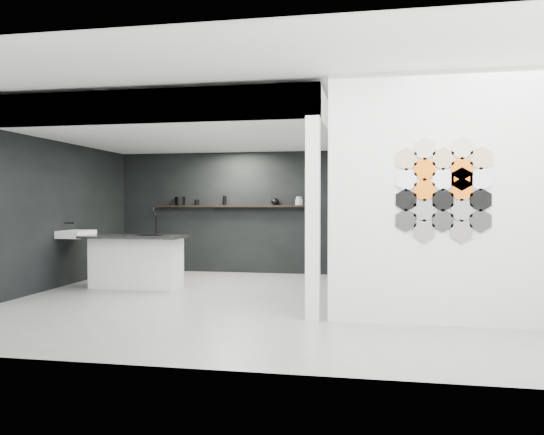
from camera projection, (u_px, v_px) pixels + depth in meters
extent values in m
cube|color=slate|center=(261.00, 302.00, 7.28)|extent=(7.00, 6.00, 0.01)
cube|color=silver|center=(439.00, 199.00, 5.85)|extent=(2.45, 0.15, 2.80)
cube|color=black|center=(227.00, 212.00, 10.40)|extent=(4.40, 0.04, 2.35)
cube|color=black|center=(70.00, 214.00, 8.86)|extent=(0.04, 4.00, 2.35)
cube|color=silver|center=(194.00, 128.00, 8.43)|extent=(4.40, 4.00, 0.40)
cube|color=silver|center=(313.00, 219.00, 6.11)|extent=(0.16, 0.16, 2.35)
cube|color=silver|center=(143.00, 106.00, 6.54)|extent=(4.40, 0.16, 0.40)
cube|color=silver|center=(76.00, 234.00, 8.63)|extent=(0.40, 0.60, 0.12)
cube|color=black|center=(230.00, 206.00, 10.28)|extent=(3.00, 0.15, 0.04)
cube|color=silver|center=(136.00, 263.00, 8.46)|extent=(1.41, 0.53, 0.81)
cube|color=black|center=(134.00, 237.00, 8.38)|extent=(1.60, 0.72, 0.04)
cube|color=black|center=(151.00, 236.00, 8.45)|extent=(0.43, 0.36, 0.01)
cylinder|color=black|center=(156.00, 223.00, 8.63)|extent=(0.02, 0.02, 0.38)
torus|color=black|center=(154.00, 211.00, 8.57)|extent=(0.02, 0.13, 0.13)
cylinder|color=black|center=(180.00, 201.00, 10.46)|extent=(0.21, 0.21, 0.16)
ellipsoid|color=black|center=(275.00, 202.00, 10.11)|extent=(0.20, 0.20, 0.13)
cylinder|color=gray|center=(299.00, 202.00, 10.03)|extent=(0.17, 0.17, 0.11)
cylinder|color=gray|center=(299.00, 201.00, 10.03)|extent=(0.14, 0.14, 0.16)
cylinder|color=black|center=(225.00, 200.00, 10.29)|extent=(0.07, 0.07, 0.18)
cylinder|color=black|center=(197.00, 202.00, 10.40)|extent=(0.10, 0.10, 0.10)
cylinder|color=#2D2D2D|center=(406.00, 220.00, 5.84)|extent=(0.26, 0.02, 0.26)
cylinder|color=black|center=(406.00, 200.00, 5.84)|extent=(0.26, 0.02, 0.26)
cylinder|color=white|center=(406.00, 180.00, 5.83)|extent=(0.26, 0.02, 0.26)
cylinder|color=tan|center=(406.00, 159.00, 5.82)|extent=(0.26, 0.02, 0.26)
cylinder|color=#66635E|center=(424.00, 231.00, 5.81)|extent=(0.26, 0.02, 0.26)
cylinder|color=silver|center=(424.00, 210.00, 5.80)|extent=(0.26, 0.02, 0.26)
cylinder|color=orange|center=(424.00, 190.00, 5.80)|extent=(0.26, 0.02, 0.26)
cylinder|color=orange|center=(425.00, 169.00, 5.79)|extent=(0.26, 0.02, 0.26)
cylinder|color=beige|center=(425.00, 148.00, 5.79)|extent=(0.26, 0.02, 0.26)
cylinder|color=#2D2D2D|center=(443.00, 221.00, 5.77)|extent=(0.26, 0.02, 0.26)
cylinder|color=black|center=(443.00, 200.00, 5.76)|extent=(0.26, 0.02, 0.26)
cylinder|color=white|center=(443.00, 179.00, 5.76)|extent=(0.26, 0.02, 0.26)
cylinder|color=tan|center=(443.00, 159.00, 5.75)|extent=(0.26, 0.02, 0.26)
cylinder|color=#66635E|center=(461.00, 231.00, 5.74)|extent=(0.26, 0.02, 0.26)
cylinder|color=silver|center=(462.00, 210.00, 5.73)|extent=(0.26, 0.02, 0.26)
cylinder|color=orange|center=(462.00, 190.00, 5.73)|extent=(0.26, 0.02, 0.26)
cylinder|color=orange|center=(462.00, 169.00, 5.72)|extent=(0.26, 0.02, 0.26)
cylinder|color=beige|center=(462.00, 148.00, 5.71)|extent=(0.26, 0.02, 0.26)
cylinder|color=#2D2D2D|center=(480.00, 221.00, 5.70)|extent=(0.26, 0.02, 0.26)
cylinder|color=black|center=(481.00, 200.00, 5.69)|extent=(0.26, 0.02, 0.26)
cylinder|color=white|center=(481.00, 179.00, 5.69)|extent=(0.26, 0.02, 0.26)
cylinder|color=tan|center=(481.00, 158.00, 5.68)|extent=(0.26, 0.02, 0.26)
cylinder|color=orange|center=(462.00, 179.00, 5.72)|extent=(0.26, 0.02, 0.26)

